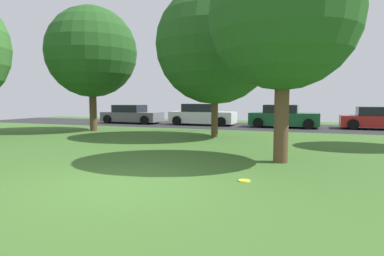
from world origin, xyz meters
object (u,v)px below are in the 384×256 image
(parked_car_grey, at_px, (132,115))
(parked_car_green, at_px, (283,117))
(maple_tree_near, at_px, (215,45))
(birch_tree_lone, at_px, (284,15))
(street_lamp_post, at_px, (215,91))
(parked_car_white, at_px, (202,115))
(oak_tree_center, at_px, (92,52))
(frisbee_disc, at_px, (244,181))
(parked_car_red, at_px, (380,119))

(parked_car_grey, distance_m, parked_car_green, 11.05)
(maple_tree_near, relative_size, birch_tree_lone, 1.14)
(parked_car_green, height_order, street_lamp_post, street_lamp_post)
(parked_car_grey, height_order, parked_car_white, parked_car_white)
(oak_tree_center, height_order, parked_car_grey, oak_tree_center)
(frisbee_disc, height_order, parked_car_white, parked_car_white)
(maple_tree_near, bearing_deg, oak_tree_center, 175.39)
(parked_car_grey, xyz_separation_m, parked_car_green, (11.05, 0.14, 0.03))
(oak_tree_center, xyz_separation_m, maple_tree_near, (7.35, -0.59, -0.10))
(parked_car_white, relative_size, parked_car_red, 1.02)
(parked_car_green, distance_m, street_lamp_post, 5.27)
(oak_tree_center, distance_m, parked_car_red, 17.26)
(birch_tree_lone, relative_size, parked_car_grey, 1.39)
(frisbee_disc, distance_m, parked_car_green, 14.69)
(parked_car_green, bearing_deg, frisbee_disc, -88.17)
(frisbee_disc, distance_m, parked_car_red, 16.05)
(parked_car_grey, distance_m, parked_car_white, 5.53)
(birch_tree_lone, relative_size, parked_car_green, 1.45)
(birch_tree_lone, distance_m, street_lamp_post, 9.79)
(oak_tree_center, relative_size, maple_tree_near, 0.98)
(oak_tree_center, height_order, parked_car_red, oak_tree_center)
(parked_car_grey, bearing_deg, parked_car_white, 2.22)
(birch_tree_lone, height_order, parked_car_white, birch_tree_lone)
(oak_tree_center, distance_m, frisbee_disc, 14.09)
(oak_tree_center, bearing_deg, frisbee_disc, -39.18)
(frisbee_disc, height_order, parked_car_grey, parked_car_grey)
(birch_tree_lone, bearing_deg, parked_car_white, 118.09)
(parked_car_green, bearing_deg, oak_tree_center, -147.93)
(oak_tree_center, bearing_deg, street_lamp_post, 21.93)
(maple_tree_near, bearing_deg, street_lamp_post, 106.13)
(frisbee_disc, xyz_separation_m, parked_car_green, (-0.47, 14.67, 0.66))
(parked_car_white, height_order, parked_car_green, parked_car_white)
(parked_car_white, distance_m, parked_car_green, 5.53)
(parked_car_white, xyz_separation_m, parked_car_red, (11.04, 0.48, -0.06))
(birch_tree_lone, relative_size, frisbee_disc, 22.93)
(maple_tree_near, distance_m, street_lamp_post, 3.90)
(parked_car_white, distance_m, parked_car_red, 11.05)
(parked_car_grey, distance_m, parked_car_red, 16.58)
(parked_car_red, height_order, street_lamp_post, street_lamp_post)
(birch_tree_lone, height_order, parked_car_red, birch_tree_lone)
(maple_tree_near, relative_size, parked_car_red, 1.59)
(parked_car_green, xyz_separation_m, street_lamp_post, (-3.48, -3.62, 1.58))
(parked_car_white, relative_size, parked_car_green, 1.06)
(maple_tree_near, distance_m, parked_car_white, 8.32)
(parked_car_white, bearing_deg, parked_car_green, -0.76)
(parked_car_white, bearing_deg, parked_car_red, 2.51)
(parked_car_white, bearing_deg, oak_tree_center, -124.91)
(oak_tree_center, height_order, frisbee_disc, oak_tree_center)
(parked_car_green, bearing_deg, parked_car_red, 5.77)
(parked_car_green, distance_m, parked_car_red, 5.54)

